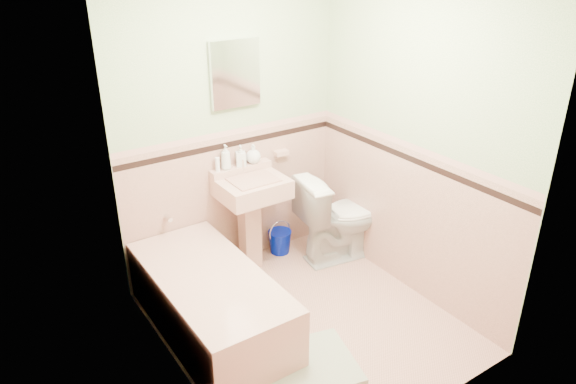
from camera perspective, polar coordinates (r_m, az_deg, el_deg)
floor at (r=4.24m, az=1.94°, el=-13.58°), size 2.20×2.20×0.00m
wall_back at (r=4.47m, az=-6.14°, el=6.72°), size 2.50×0.00×2.50m
wall_front at (r=2.87m, az=15.28°, el=-4.89°), size 2.50×0.00×2.50m
wall_left at (r=3.16m, az=-12.61°, el=-1.74°), size 0.00×2.50×2.50m
wall_right at (r=4.23m, az=13.31°, el=5.09°), size 0.00×2.50×2.50m
wainscot_back at (r=4.70m, az=-5.71°, el=-0.85°), size 2.00×0.00×2.00m
wainscot_front at (r=3.24m, az=13.80°, el=-14.83°), size 2.00×0.00×2.00m
wainscot_left at (r=3.50m, az=-11.43°, el=-11.25°), size 0.00×2.20×2.20m
wainscot_right at (r=4.47m, az=12.40°, el=-2.79°), size 0.00×2.20×2.20m
accent_back at (r=4.50m, az=-5.95°, el=5.09°), size 2.00×0.00×2.00m
accent_front at (r=2.95m, az=14.73°, el=-6.94°), size 2.00×0.00×2.00m
accent_left at (r=3.22m, az=-12.11°, el=-3.72°), size 0.00×2.20×2.20m
accent_right at (r=4.26m, az=12.98°, el=3.40°), size 0.00×2.20×2.20m
cap_back at (r=4.47m, az=-6.01°, el=6.30°), size 2.00×0.00×2.00m
cap_front at (r=2.90m, az=14.95°, el=-5.26°), size 2.00×0.00×2.00m
cap_left at (r=3.18m, az=-12.27°, el=-2.14°), size 0.00×2.20×2.20m
cap_right at (r=4.22m, az=13.10°, el=4.66°), size 0.00×2.20×2.20m
bathtub at (r=4.07m, az=-8.17°, el=-11.66°), size 0.70×1.50×0.45m
tub_faucet at (r=4.43m, az=-12.65°, el=-2.64°), size 0.04×0.12×0.04m
sink at (r=4.62m, az=-3.72°, el=-3.57°), size 0.55×0.48×0.87m
sink_faucet at (r=4.51m, az=-4.80°, el=2.90°), size 0.02×0.02×0.10m
medicine_cabinet at (r=4.35m, az=-5.63°, el=12.38°), size 0.43×0.04×0.53m
soap_dish at (r=4.76m, az=-0.76°, el=4.19°), size 0.13×0.07×0.04m
soap_bottle_left at (r=4.46m, az=-6.62°, el=3.69°), size 0.09×0.09×0.21m
soap_bottle_mid at (r=4.52m, az=-5.04°, el=3.86°), size 0.11×0.11×0.18m
soap_bottle_right at (r=4.58m, az=-3.71°, el=4.08°), size 0.16×0.16×0.16m
tube at (r=4.44m, az=-7.49°, el=2.92°), size 0.05×0.05×0.12m
toilet at (r=4.84m, az=5.69°, el=-2.59°), size 0.86×0.57×0.82m
bucket at (r=5.02m, az=-0.87°, el=-5.29°), size 0.27×0.27×0.22m
bath_mat at (r=3.83m, az=0.68°, el=-18.23°), size 0.94×0.74×0.03m
shoe at (r=3.79m, az=-2.13°, el=-17.92°), size 0.16×0.12×0.06m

